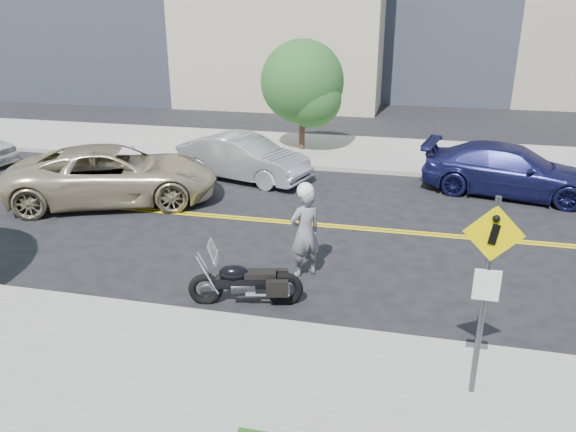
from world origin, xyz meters
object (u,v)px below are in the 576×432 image
at_px(pedestrian_sign, 487,280).
at_px(suv, 114,175).
at_px(motorcyclist, 305,230).
at_px(motorcycle, 246,273).
at_px(parked_car_silver, 243,158).
at_px(parked_car_blue, 510,170).

distance_m(pedestrian_sign, suv, 11.72).
relative_size(pedestrian_sign, suv, 0.51).
relative_size(motorcyclist, motorcycle, 0.97).
xyz_separation_m(suv, parked_car_silver, (2.97, 2.95, -0.09)).
height_order(motorcycle, parked_car_blue, parked_car_blue).
bearing_deg(suv, motorcycle, -152.66).
relative_size(motorcyclist, parked_car_silver, 0.47).
xyz_separation_m(pedestrian_sign, parked_car_silver, (-6.50, 9.77, -1.23)).
relative_size(pedestrian_sign, motorcycle, 1.42).
relative_size(pedestrian_sign, motorcyclist, 1.45).
height_order(motorcyclist, motorcycle, motorcyclist).
xyz_separation_m(pedestrian_sign, motorcycle, (-4.03, 1.98, -1.32)).
bearing_deg(suv, motorcyclist, -139.30).
height_order(motorcyclist, parked_car_blue, motorcyclist).
bearing_deg(parked_car_blue, motorcyclist, 155.18).
bearing_deg(motorcycle, motorcyclist, 46.63).
relative_size(suv, parked_car_blue, 1.14).
bearing_deg(motorcyclist, motorcycle, 17.27).
xyz_separation_m(motorcycle, parked_car_blue, (5.78, 8.12, 0.10)).
xyz_separation_m(suv, parked_car_blue, (11.22, 3.28, -0.07)).
bearing_deg(suv, parked_car_silver, -66.13).
distance_m(motorcyclist, motorcycle, 1.73).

